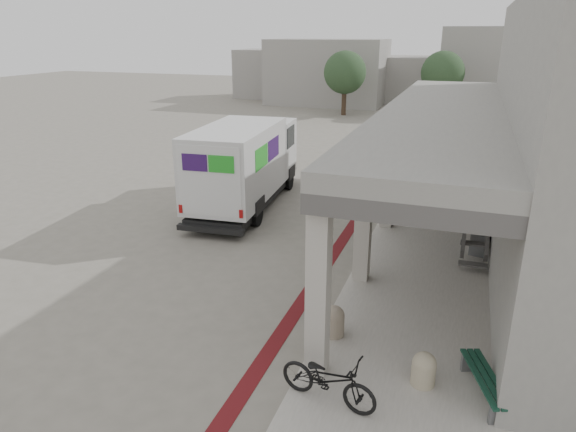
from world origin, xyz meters
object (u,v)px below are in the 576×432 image
at_px(fedex_truck, 245,163).
at_px(bicycle_black, 328,379).
at_px(bench, 485,382).
at_px(utility_cabinet, 483,235).

height_order(fedex_truck, bicycle_black, fedex_truck).
bearing_deg(bench, fedex_truck, 114.77).
distance_m(bench, bicycle_black, 2.72).
bearing_deg(bicycle_black, bench, -55.94).
xyz_separation_m(fedex_truck, bicycle_black, (5.72, -9.53, -1.05)).
relative_size(bench, bicycle_black, 0.96).
xyz_separation_m(fedex_truck, utility_cabinet, (8.19, -2.02, -0.95)).
height_order(bench, utility_cabinet, utility_cabinet).
distance_m(fedex_truck, bench, 11.87).
bearing_deg(fedex_truck, bicycle_black, -64.13).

